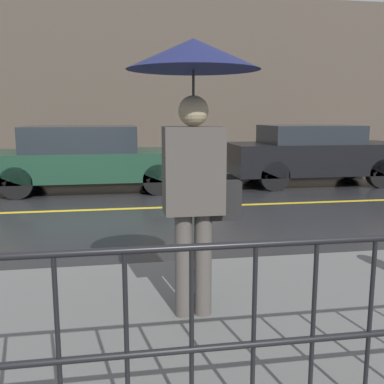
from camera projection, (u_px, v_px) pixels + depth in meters
The scene contains 8 objects.
ground_plane at pixel (75, 211), 8.00m from camera, with size 80.00×80.00×0.00m, color #262628.
sidewalk_near at pixel (15, 342), 3.26m from camera, with size 28.00×2.86×0.13m.
sidewalk_far at pixel (89, 174), 12.31m from camera, with size 28.00×2.00×0.13m.
lane_marking at pixel (75, 210), 8.00m from camera, with size 25.20×0.12×0.01m.
building_storefront at pixel (88, 84), 13.00m from camera, with size 28.00×0.30×5.13m.
pedestrian at pixel (194, 108), 3.30m from camera, with size 0.98×0.98×2.11m.
car_dark_green at pixel (88, 158), 10.01m from camera, with size 4.62×1.88×1.44m.
car_black at pixel (314, 154), 10.89m from camera, with size 4.20×1.71×1.44m.
Camera 1 is at (0.77, -8.07, 1.70)m, focal length 42.00 mm.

